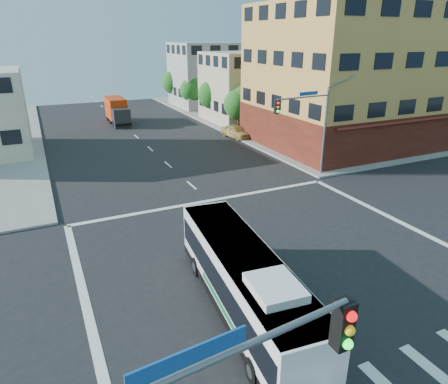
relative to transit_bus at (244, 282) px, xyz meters
name	(u,v)px	position (x,y,z in m)	size (l,w,h in m)	color
ground	(283,266)	(3.54, 2.46, -1.56)	(120.00, 120.00, 0.00)	black
sidewalk_ne	(348,109)	(38.54, 37.46, -1.48)	(50.00, 50.00, 0.15)	gray
corner_building_ne	(350,88)	(23.53, 20.94, 4.33)	(18.10, 15.44, 14.00)	#BF9544
building_east_near	(253,87)	(20.52, 36.44, 2.95)	(12.06, 10.06, 9.00)	#B7A98C
building_east_far	(211,75)	(20.52, 50.44, 3.45)	(12.06, 10.06, 10.00)	#A1A19C
signal_mast_ne	(310,118)	(12.62, 13.08, 3.42)	(7.91, 1.13, 8.07)	slate
street_tree_a	(240,102)	(15.44, 30.38, 2.03)	(3.60, 3.60, 5.53)	#362113
street_tree_b	(213,93)	(15.44, 38.38, 2.19)	(3.80, 3.80, 5.79)	#362113
street_tree_c	(192,89)	(15.44, 46.38, 1.90)	(3.40, 3.40, 5.29)	#362113
street_tree_d	(175,81)	(15.44, 54.38, 2.32)	(4.00, 4.00, 6.03)	#362113
transit_bus	(244,282)	(0.00, 0.00, 0.00)	(3.33, 10.93, 3.19)	black
box_truck	(117,111)	(3.20, 42.04, 0.03)	(2.29, 7.30, 3.27)	#26262B
parked_car	(236,131)	(13.80, 28.10, -0.83)	(1.71, 4.26, 1.45)	tan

